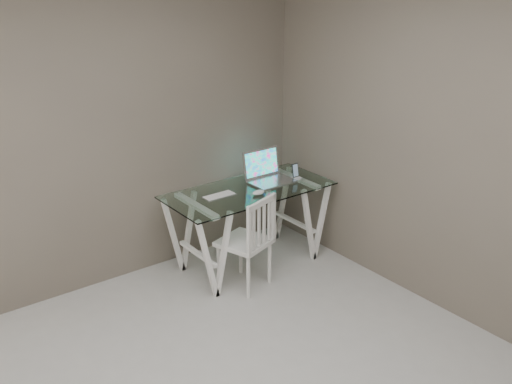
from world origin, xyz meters
TOP-DOWN VIEW (x-y plane):
  - room at (-0.06, 0.02)m, footprint 4.50×4.52m
  - desk at (1.19, 1.73)m, footprint 1.50×0.70m
  - chair at (0.96, 1.39)m, footprint 0.48×0.48m
  - laptop at (1.46, 1.81)m, footprint 0.40×0.32m
  - keyboard at (0.89, 1.75)m, footprint 0.29×0.13m
  - mouse at (1.18, 1.58)m, footprint 0.12×0.07m
  - phone_dock at (1.70, 1.69)m, footprint 0.08×0.08m

SIDE VIEW (x-z plane):
  - desk at x=1.19m, z-range 0.01..0.76m
  - chair at x=0.96m, z-range 0.04..0.88m
  - keyboard at x=0.89m, z-range 0.75..0.75m
  - mouse at x=1.18m, z-range 0.75..0.78m
  - phone_dock at x=1.70m, z-range 0.71..0.86m
  - laptop at x=1.46m, z-range 0.67..0.95m
  - room at x=-0.06m, z-range 0.36..3.07m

